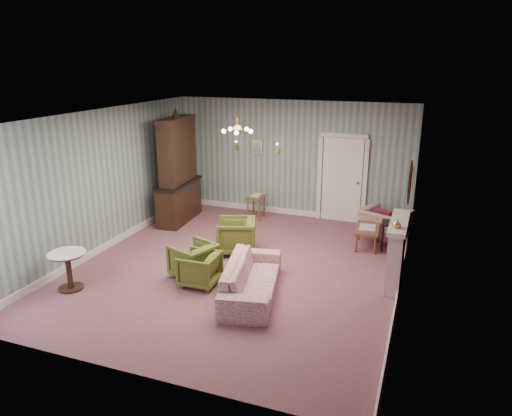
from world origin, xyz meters
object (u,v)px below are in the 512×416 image
at_px(olive_chair_a, 199,267).
at_px(side_table_black, 391,236).
at_px(pedestal_table, 69,271).
at_px(olive_chair_c, 236,234).
at_px(sofa_chintz, 252,273).
at_px(coffee_table, 367,237).
at_px(olive_chair_b, 193,259).
at_px(dresser, 177,167).
at_px(wingback_chair, 385,219).
at_px(fireplace, 397,251).

distance_m(olive_chair_a, side_table_black, 4.14).
bearing_deg(side_table_black, pedestal_table, -143.36).
distance_m(olive_chair_a, olive_chair_c, 1.61).
xyz_separation_m(sofa_chintz, coffee_table, (1.54, 2.88, -0.19)).
bearing_deg(sofa_chintz, olive_chair_c, 18.42).
height_order(olive_chair_b, pedestal_table, olive_chair_b).
distance_m(olive_chair_c, dresser, 2.69).
distance_m(olive_chair_a, wingback_chair, 4.57).
bearing_deg(fireplace, wingback_chair, 100.16).
relative_size(olive_chair_a, dresser, 0.24).
bearing_deg(coffee_table, pedestal_table, -140.44).
relative_size(coffee_table, pedestal_table, 1.25).
distance_m(olive_chair_a, coffee_table, 3.81).
distance_m(wingback_chair, dresser, 5.01).
height_order(sofa_chintz, wingback_chair, wingback_chair).
bearing_deg(pedestal_table, sofa_chintz, 16.57).
distance_m(olive_chair_a, fireplace, 3.51).
relative_size(dresser, coffee_table, 3.13).
bearing_deg(dresser, sofa_chintz, -48.92).
distance_m(dresser, fireplace, 5.61).
bearing_deg(wingback_chair, fireplace, 121.89).
height_order(olive_chair_c, wingback_chair, wingback_chair).
xyz_separation_m(olive_chair_b, pedestal_table, (-1.79, -1.19, -0.02)).
distance_m(olive_chair_b, fireplace, 3.65).
bearing_deg(olive_chair_a, pedestal_table, -66.70).
height_order(fireplace, coffee_table, fireplace).
bearing_deg(pedestal_table, wingback_chair, 42.90).
xyz_separation_m(olive_chair_b, fireplace, (3.48, 1.08, 0.22)).
relative_size(wingback_chair, dresser, 0.37).
height_order(olive_chair_c, pedestal_table, olive_chair_c).
bearing_deg(olive_chair_c, dresser, -143.09).
distance_m(wingback_chair, coffee_table, 0.83).
relative_size(olive_chair_a, fireplace, 0.47).
distance_m(fireplace, pedestal_table, 5.74).
bearing_deg(olive_chair_b, olive_chair_c, -171.23).
bearing_deg(olive_chair_a, sofa_chintz, 86.43).
distance_m(olive_chair_a, sofa_chintz, 1.00).
relative_size(dresser, fireplace, 1.92).
height_order(olive_chair_c, side_table_black, olive_chair_c).
xyz_separation_m(sofa_chintz, wingback_chair, (1.83, 3.62, 0.03)).
xyz_separation_m(coffee_table, side_table_black, (0.49, -0.01, 0.08)).
relative_size(olive_chair_c, fireplace, 0.56).
relative_size(olive_chair_a, sofa_chintz, 0.32).
bearing_deg(wingback_chair, pedestal_table, 64.63).
relative_size(olive_chair_a, wingback_chair, 0.67).
relative_size(coffee_table, side_table_black, 1.41).
height_order(olive_chair_b, dresser, dresser).
height_order(wingback_chair, coffee_table, wingback_chair).
bearing_deg(pedestal_table, olive_chair_b, 33.55).
xyz_separation_m(olive_chair_c, pedestal_table, (-2.07, -2.55, -0.05)).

